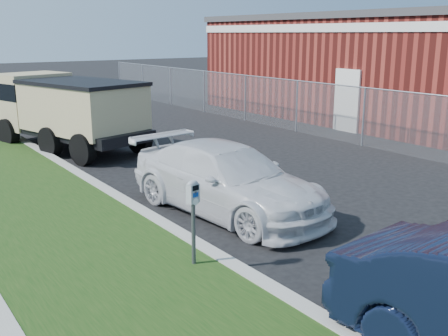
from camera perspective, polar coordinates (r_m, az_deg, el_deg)
ground at (r=10.06m, az=9.89°, el=-5.54°), size 120.00×120.00×0.00m
chainlink_fence at (r=18.79m, az=7.97°, el=7.76°), size 0.06×30.06×30.00m
brick_building at (r=23.83m, az=17.15°, el=10.73°), size 9.20×14.20×4.17m
parking_meter at (r=7.48m, az=-3.38°, el=-3.95°), size 0.19×0.15×1.27m
white_wagon at (r=10.18m, az=0.26°, el=-1.19°), size 2.39×4.73×1.32m
dump_truck at (r=16.58m, az=-17.04°, el=6.27°), size 3.42×5.90×2.18m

